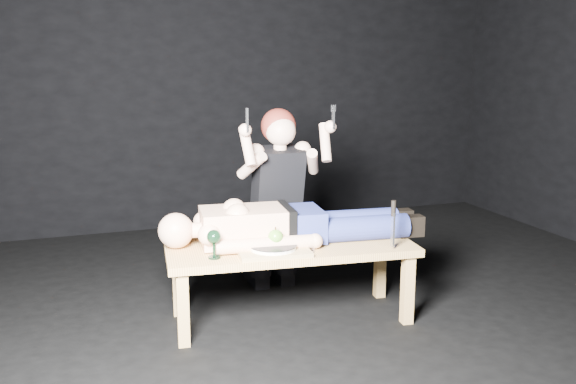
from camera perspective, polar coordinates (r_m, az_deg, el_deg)
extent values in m
plane|color=black|center=(3.66, 5.72, -12.08)|extent=(5.00, 5.00, 0.00)
plane|color=black|center=(5.70, -4.82, 12.04)|extent=(5.00, 0.00, 5.00)
cube|color=tan|center=(3.66, 0.26, -8.23)|extent=(1.46, 0.67, 0.45)
cube|color=tan|center=(3.44, -1.37, -5.37)|extent=(0.42, 0.32, 0.02)
cylinder|color=white|center=(3.44, -1.37, -5.02)|extent=(0.29, 0.29, 0.02)
sphere|color=#538B20|center=(3.44, -1.14, -4.13)|extent=(0.08, 0.08, 0.08)
cube|color=#B2B2B7|center=(3.38, -4.17, -5.89)|extent=(0.03, 0.15, 0.01)
cube|color=#B2B2B7|center=(3.45, 2.22, -5.50)|extent=(0.08, 0.14, 0.01)
cube|color=#B2B2B7|center=(3.50, 1.55, -5.21)|extent=(0.07, 0.14, 0.01)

